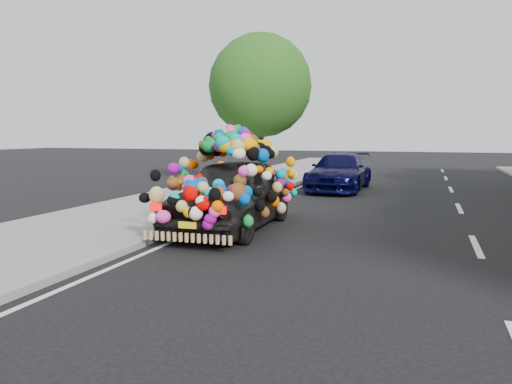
# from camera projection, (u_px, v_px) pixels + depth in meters

# --- Properties ---
(ground) EXTENTS (100.00, 100.00, 0.00)m
(ground) POSITION_uv_depth(u_px,v_px,m) (291.00, 234.00, 10.52)
(ground) COLOR black
(ground) RESTS_ON ground
(sidewalk) EXTENTS (4.00, 60.00, 0.12)m
(sidewalk) POSITION_uv_depth(u_px,v_px,m) (116.00, 220.00, 11.88)
(sidewalk) COLOR gray
(sidewalk) RESTS_ON ground
(kerb) EXTENTS (0.15, 60.00, 0.13)m
(kerb) POSITION_uv_depth(u_px,v_px,m) (190.00, 224.00, 11.26)
(kerb) COLOR gray
(kerb) RESTS_ON ground
(lane_markings) EXTENTS (6.00, 50.00, 0.01)m
(lane_markings) POSITION_uv_depth(u_px,v_px,m) (476.00, 246.00, 9.38)
(lane_markings) COLOR silver
(lane_markings) RESTS_ON ground
(tree_near_sidewalk) EXTENTS (4.20, 4.20, 6.13)m
(tree_near_sidewalk) POSITION_uv_depth(u_px,v_px,m) (260.00, 86.00, 20.20)
(tree_near_sidewalk) COLOR #332114
(tree_near_sidewalk) RESTS_ON ground
(plush_art_car) EXTENTS (2.33, 4.85, 2.22)m
(plush_art_car) POSITION_uv_depth(u_px,v_px,m) (232.00, 177.00, 11.05)
(plush_art_car) COLOR black
(plush_art_car) RESTS_ON ground
(navy_sedan) EXTENTS (2.05, 4.76, 1.37)m
(navy_sedan) POSITION_uv_depth(u_px,v_px,m) (340.00, 172.00, 18.61)
(navy_sedan) COLOR black
(navy_sedan) RESTS_ON ground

